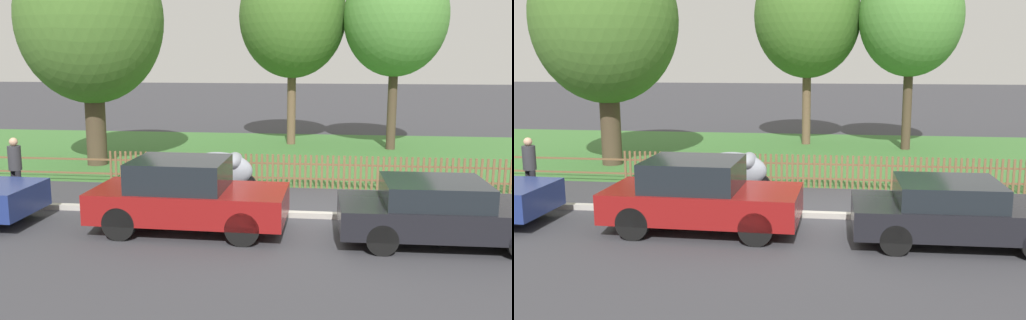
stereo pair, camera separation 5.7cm
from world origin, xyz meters
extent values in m
plane|color=#38383D|center=(0.00, 0.00, 0.00)|extent=(120.00, 120.00, 0.00)
cube|color=#B2ADA3|center=(0.00, 0.10, 0.06)|extent=(31.23, 0.20, 0.12)
cube|color=#3D7033|center=(0.00, 8.25, 0.01)|extent=(31.23, 10.62, 0.01)
cube|color=brown|center=(0.00, 2.97, 0.25)|extent=(31.23, 0.03, 0.05)
cube|color=brown|center=(0.00, 2.97, 0.65)|extent=(31.23, 0.03, 0.05)
cube|color=brown|center=(-5.83, 2.94, 0.45)|extent=(0.06, 0.03, 0.91)
cube|color=brown|center=(-5.68, 2.94, 0.45)|extent=(0.06, 0.03, 0.91)
cube|color=brown|center=(-5.53, 2.94, 0.45)|extent=(0.06, 0.03, 0.91)
cube|color=brown|center=(-5.39, 2.94, 0.45)|extent=(0.06, 0.03, 0.91)
cube|color=brown|center=(-5.24, 2.94, 0.45)|extent=(0.06, 0.03, 0.91)
cube|color=brown|center=(-5.09, 2.94, 0.45)|extent=(0.06, 0.03, 0.91)
cube|color=brown|center=(-4.94, 2.94, 0.45)|extent=(0.06, 0.03, 0.91)
cube|color=brown|center=(-4.80, 2.94, 0.45)|extent=(0.06, 0.03, 0.91)
cube|color=brown|center=(-4.65, 2.94, 0.45)|extent=(0.06, 0.03, 0.91)
cube|color=brown|center=(-4.50, 2.94, 0.45)|extent=(0.06, 0.03, 0.91)
cube|color=brown|center=(-4.35, 2.94, 0.45)|extent=(0.06, 0.03, 0.91)
cube|color=brown|center=(-4.21, 2.94, 0.45)|extent=(0.06, 0.03, 0.91)
cube|color=brown|center=(-4.06, 2.94, 0.45)|extent=(0.06, 0.03, 0.91)
cube|color=brown|center=(-3.91, 2.94, 0.45)|extent=(0.06, 0.03, 0.91)
cube|color=brown|center=(-3.76, 2.94, 0.45)|extent=(0.06, 0.03, 0.91)
cube|color=brown|center=(-3.62, 2.94, 0.45)|extent=(0.06, 0.03, 0.91)
cube|color=brown|center=(-3.47, 2.94, 0.45)|extent=(0.06, 0.03, 0.91)
cube|color=brown|center=(-3.32, 2.94, 0.45)|extent=(0.06, 0.03, 0.91)
cube|color=brown|center=(-3.17, 2.94, 0.45)|extent=(0.06, 0.03, 0.91)
cube|color=brown|center=(-3.03, 2.94, 0.45)|extent=(0.06, 0.03, 0.91)
cube|color=brown|center=(-2.88, 2.94, 0.45)|extent=(0.06, 0.03, 0.91)
cube|color=brown|center=(-2.73, 2.94, 0.45)|extent=(0.06, 0.03, 0.91)
cube|color=brown|center=(-2.58, 2.94, 0.45)|extent=(0.06, 0.03, 0.91)
cube|color=brown|center=(-2.44, 2.94, 0.45)|extent=(0.06, 0.03, 0.91)
cube|color=brown|center=(-2.29, 2.94, 0.45)|extent=(0.06, 0.03, 0.91)
cube|color=brown|center=(-2.14, 2.94, 0.45)|extent=(0.06, 0.03, 0.91)
cube|color=brown|center=(-1.99, 2.94, 0.45)|extent=(0.06, 0.03, 0.91)
cube|color=brown|center=(-1.84, 2.94, 0.45)|extent=(0.06, 0.03, 0.91)
cube|color=brown|center=(-1.70, 2.94, 0.45)|extent=(0.06, 0.03, 0.91)
cube|color=brown|center=(-1.55, 2.94, 0.45)|extent=(0.06, 0.03, 0.91)
cube|color=brown|center=(-1.40, 2.94, 0.45)|extent=(0.06, 0.03, 0.91)
cube|color=brown|center=(-1.25, 2.94, 0.45)|extent=(0.06, 0.03, 0.91)
cube|color=brown|center=(-1.11, 2.94, 0.45)|extent=(0.06, 0.03, 0.91)
cube|color=brown|center=(-0.96, 2.94, 0.45)|extent=(0.06, 0.03, 0.91)
cube|color=brown|center=(-0.81, 2.94, 0.45)|extent=(0.06, 0.03, 0.91)
cube|color=brown|center=(-0.66, 2.94, 0.45)|extent=(0.06, 0.03, 0.91)
cube|color=brown|center=(-0.52, 2.94, 0.45)|extent=(0.06, 0.03, 0.91)
cube|color=brown|center=(-0.37, 2.94, 0.45)|extent=(0.06, 0.03, 0.91)
cube|color=brown|center=(-0.22, 2.94, 0.45)|extent=(0.06, 0.03, 0.91)
cube|color=brown|center=(-0.07, 2.94, 0.45)|extent=(0.06, 0.03, 0.91)
cube|color=brown|center=(0.07, 2.94, 0.45)|extent=(0.06, 0.03, 0.91)
cube|color=brown|center=(0.22, 2.94, 0.45)|extent=(0.06, 0.03, 0.91)
cube|color=brown|center=(0.37, 2.94, 0.45)|extent=(0.06, 0.03, 0.91)
cube|color=brown|center=(0.52, 2.94, 0.45)|extent=(0.06, 0.03, 0.91)
cube|color=brown|center=(0.66, 2.94, 0.45)|extent=(0.06, 0.03, 0.91)
cube|color=brown|center=(0.81, 2.94, 0.45)|extent=(0.06, 0.03, 0.91)
cube|color=brown|center=(0.96, 2.94, 0.45)|extent=(0.06, 0.03, 0.91)
cube|color=brown|center=(1.11, 2.94, 0.45)|extent=(0.06, 0.03, 0.91)
cube|color=brown|center=(1.25, 2.94, 0.45)|extent=(0.06, 0.03, 0.91)
cube|color=brown|center=(1.40, 2.94, 0.45)|extent=(0.06, 0.03, 0.91)
cube|color=brown|center=(1.55, 2.94, 0.45)|extent=(0.06, 0.03, 0.91)
cube|color=brown|center=(1.70, 2.94, 0.45)|extent=(0.06, 0.03, 0.91)
cube|color=brown|center=(1.84, 2.94, 0.45)|extent=(0.06, 0.03, 0.91)
cube|color=brown|center=(1.99, 2.94, 0.45)|extent=(0.06, 0.03, 0.91)
cube|color=brown|center=(2.14, 2.94, 0.45)|extent=(0.06, 0.03, 0.91)
cube|color=brown|center=(2.29, 2.94, 0.45)|extent=(0.06, 0.03, 0.91)
cube|color=brown|center=(2.44, 2.94, 0.45)|extent=(0.06, 0.03, 0.91)
cube|color=brown|center=(2.58, 2.94, 0.45)|extent=(0.06, 0.03, 0.91)
cube|color=brown|center=(2.73, 2.94, 0.45)|extent=(0.06, 0.03, 0.91)
cube|color=brown|center=(2.88, 2.94, 0.45)|extent=(0.06, 0.03, 0.91)
cube|color=brown|center=(3.03, 2.94, 0.45)|extent=(0.06, 0.03, 0.91)
cube|color=brown|center=(3.17, 2.94, 0.45)|extent=(0.06, 0.03, 0.91)
cube|color=brown|center=(3.32, 2.94, 0.45)|extent=(0.06, 0.03, 0.91)
cube|color=brown|center=(3.47, 2.94, 0.45)|extent=(0.06, 0.03, 0.91)
cube|color=brown|center=(3.62, 2.94, 0.45)|extent=(0.06, 0.03, 0.91)
cube|color=brown|center=(3.76, 2.94, 0.45)|extent=(0.06, 0.03, 0.91)
cube|color=brown|center=(3.91, 2.94, 0.45)|extent=(0.06, 0.03, 0.91)
cube|color=brown|center=(4.06, 2.94, 0.45)|extent=(0.06, 0.03, 0.91)
cube|color=brown|center=(4.21, 2.94, 0.45)|extent=(0.06, 0.03, 0.91)
cube|color=brown|center=(4.35, 2.94, 0.45)|extent=(0.06, 0.03, 0.91)
cube|color=brown|center=(4.50, 2.94, 0.45)|extent=(0.06, 0.03, 0.91)
cube|color=brown|center=(4.65, 2.94, 0.45)|extent=(0.06, 0.03, 0.91)
cube|color=brown|center=(4.80, 2.94, 0.45)|extent=(0.06, 0.03, 0.91)
cube|color=brown|center=(4.94, 2.94, 0.45)|extent=(0.06, 0.03, 0.91)
cylinder|color=black|center=(-6.76, -0.49, 0.33)|extent=(0.66, 0.16, 0.65)
cube|color=maroon|center=(-2.58, -1.15, 0.59)|extent=(3.96, 1.85, 0.61)
cube|color=black|center=(-2.77, -1.15, 1.19)|extent=(1.92, 1.62, 0.60)
cylinder|color=black|center=(-1.34, -0.37, 0.33)|extent=(0.67, 0.16, 0.66)
cylinder|color=black|center=(-1.38, -1.99, 0.33)|extent=(0.67, 0.16, 0.66)
cylinder|color=black|center=(-3.77, -0.32, 0.33)|extent=(0.67, 0.16, 0.66)
cylinder|color=black|center=(-3.81, -1.93, 0.33)|extent=(0.67, 0.16, 0.66)
cube|color=black|center=(2.40, -1.34, 0.52)|extent=(3.98, 1.86, 0.54)
cube|color=black|center=(2.21, -1.34, 1.00)|extent=(1.92, 1.65, 0.44)
cylinder|color=black|center=(3.62, -0.49, 0.29)|extent=(0.58, 0.15, 0.58)
cylinder|color=black|center=(1.17, -0.53, 0.29)|extent=(0.58, 0.15, 0.58)
cylinder|color=black|center=(1.19, -2.18, 0.29)|extent=(0.58, 0.15, 0.58)
cylinder|color=black|center=(-1.85, 1.62, 0.32)|extent=(0.64, 0.12, 0.63)
cylinder|color=black|center=(-3.17, 1.65, 0.32)|extent=(0.64, 0.12, 0.63)
ellipsoid|color=gray|center=(-2.51, 1.64, 0.71)|extent=(1.76, 0.71, 0.92)
ellipsoid|color=gray|center=(-2.10, 1.63, 0.95)|extent=(0.42, 0.85, 0.43)
cylinder|color=#473828|center=(-7.27, 5.48, 1.60)|extent=(0.64, 0.64, 3.20)
ellipsoid|color=#426B28|center=(-7.27, 5.48, 4.65)|extent=(4.58, 4.58, 5.27)
cylinder|color=brown|center=(-1.21, 10.62, 1.86)|extent=(0.34, 0.34, 3.72)
ellipsoid|color=#426B28|center=(-1.21, 10.62, 5.04)|extent=(4.15, 4.15, 4.78)
cylinder|color=#473828|center=(2.63, 9.78, 1.87)|extent=(0.34, 0.34, 3.73)
ellipsoid|color=#4C8438|center=(2.63, 9.78, 4.94)|extent=(3.80, 3.80, 4.37)
cylinder|color=black|center=(-7.54, 0.87, 0.38)|extent=(0.14, 0.14, 0.76)
cylinder|color=black|center=(-7.36, 0.75, 0.38)|extent=(0.14, 0.14, 0.76)
cylinder|color=#333338|center=(-7.45, 0.81, 1.06)|extent=(0.44, 0.44, 0.60)
sphere|color=tan|center=(-7.45, 0.81, 1.46)|extent=(0.21, 0.21, 0.21)
camera|label=1|loc=(0.11, -12.17, 3.56)|focal=40.00mm
camera|label=2|loc=(0.17, -12.16, 3.56)|focal=40.00mm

